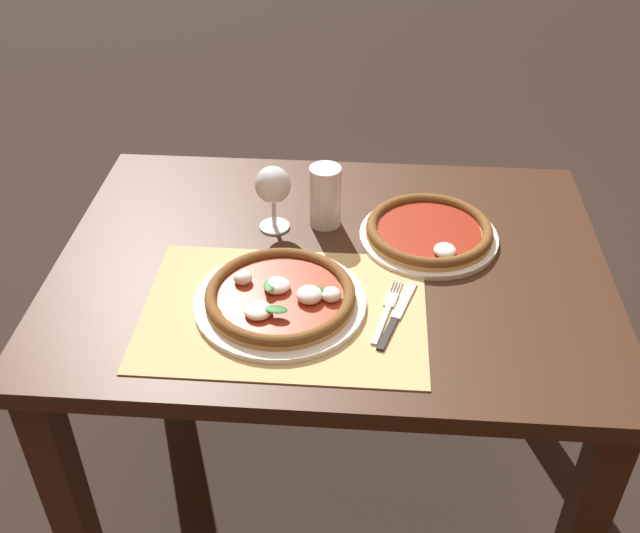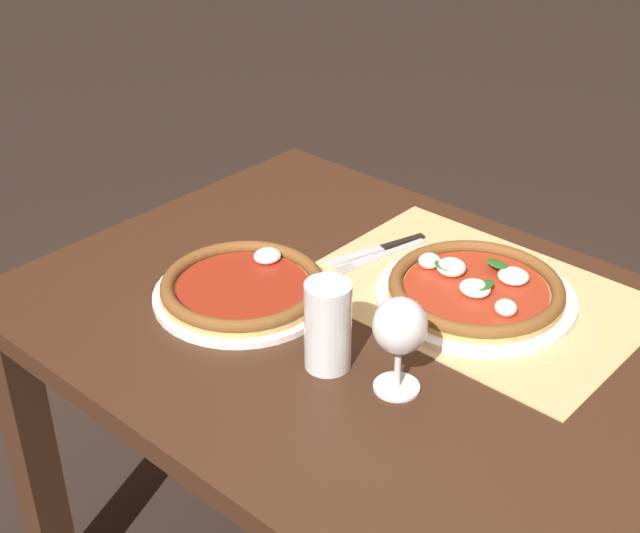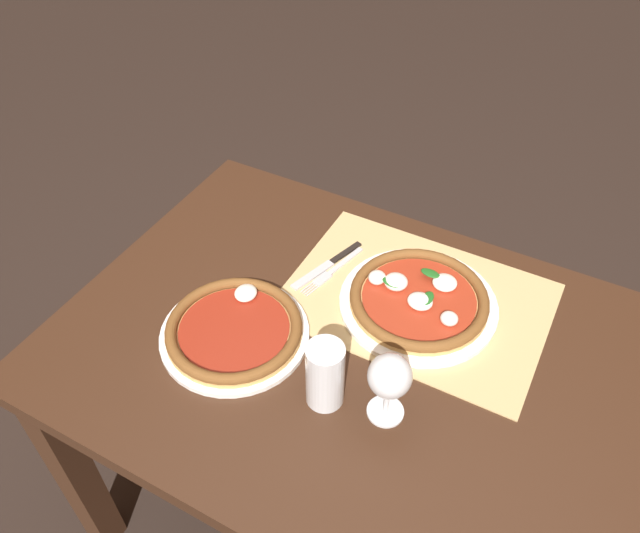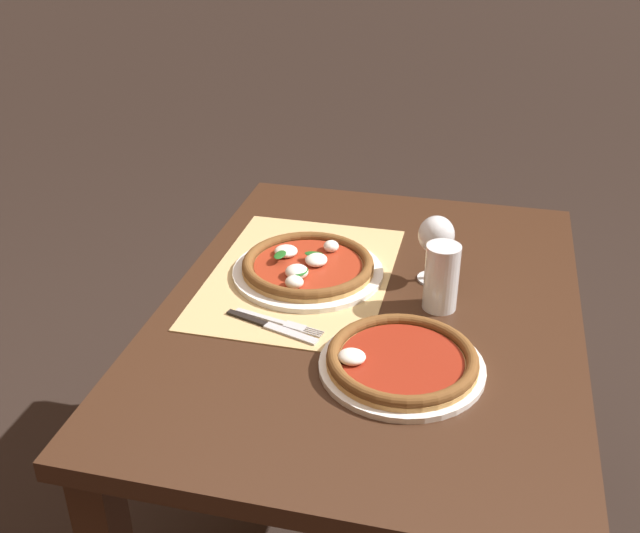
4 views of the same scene
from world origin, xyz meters
TOP-DOWN VIEW (x-y plane):
  - ground_plane at (0.00, 0.00)m, footprint 24.00×24.00m
  - dining_table at (0.00, 0.00)m, footprint 1.18×0.87m
  - paper_placemat at (-0.08, -0.18)m, footprint 0.56×0.40m
  - pizza_near at (-0.09, -0.16)m, footprint 0.34×0.34m
  - pizza_far at (0.21, 0.09)m, footprint 0.31×0.31m
  - wine_glass at (-0.14, 0.12)m, footprint 0.08×0.08m
  - pint_glass at (-0.02, 0.14)m, footprint 0.07×0.07m
  - fork at (0.12, -0.17)m, footprint 0.06×0.20m
  - knife at (0.14, -0.18)m, footprint 0.08×0.21m

SIDE VIEW (x-z plane):
  - ground_plane at x=0.00m, z-range 0.00..0.00m
  - dining_table at x=0.00m, z-range 0.26..1.00m
  - paper_placemat at x=-0.08m, z-range 0.74..0.74m
  - fork at x=0.12m, z-range 0.74..0.75m
  - knife at x=0.14m, z-range 0.74..0.75m
  - pizza_far at x=0.21m, z-range 0.74..0.78m
  - pizza_near at x=-0.09m, z-range 0.74..0.79m
  - pint_glass at x=-0.02m, z-range 0.74..0.88m
  - wine_glass at x=-0.14m, z-range 0.77..0.92m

